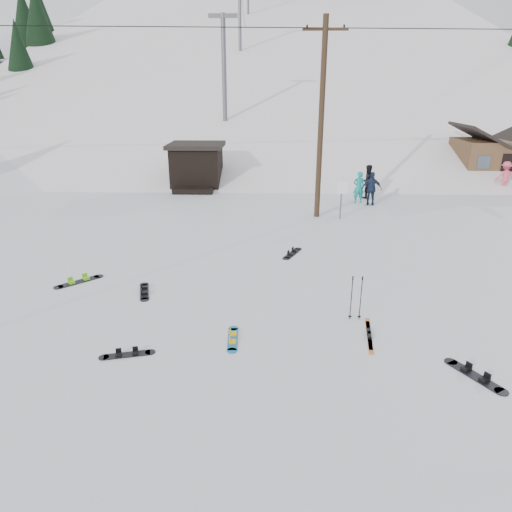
{
  "coord_description": "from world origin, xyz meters",
  "views": [
    {
      "loc": [
        -0.32,
        -8.05,
        6.03
      ],
      "look_at": [
        -0.72,
        4.43,
        1.4
      ],
      "focal_mm": 32.0,
      "sensor_mm": 36.0,
      "label": 1
    }
  ],
  "objects_px": {
    "cabin": "(494,158)",
    "hero_skis": "(369,335)",
    "utility_pole": "(321,118)",
    "hero_snowboard": "(233,339)"
  },
  "relations": [
    {
      "from": "utility_pole",
      "to": "hero_snowboard",
      "type": "bearing_deg",
      "value": -105.17
    },
    {
      "from": "cabin",
      "to": "hero_snowboard",
      "type": "xyz_separation_m",
      "value": [
        -16.23,
        -21.93,
        -1.46
      ]
    },
    {
      "from": "utility_pole",
      "to": "hero_skis",
      "type": "bearing_deg",
      "value": -88.63
    },
    {
      "from": "cabin",
      "to": "hero_snowboard",
      "type": "distance_m",
      "value": 27.32
    },
    {
      "from": "cabin",
      "to": "hero_skis",
      "type": "height_order",
      "value": "cabin"
    },
    {
      "from": "cabin",
      "to": "hero_snowboard",
      "type": "height_order",
      "value": "cabin"
    },
    {
      "from": "hero_snowboard",
      "to": "hero_skis",
      "type": "relative_size",
      "value": 0.73
    },
    {
      "from": "hero_skis",
      "to": "utility_pole",
      "type": "bearing_deg",
      "value": 99.24
    },
    {
      "from": "utility_pole",
      "to": "cabin",
      "type": "relative_size",
      "value": 1.67
    },
    {
      "from": "cabin",
      "to": "hero_skis",
      "type": "distance_m",
      "value": 25.13
    }
  ]
}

